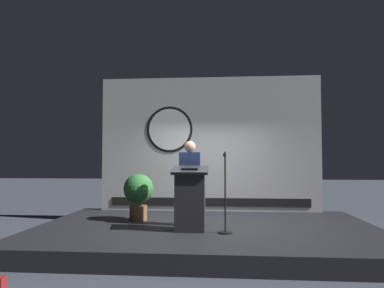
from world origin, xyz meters
The scene contains 7 objects.
ground_plane centered at (0.00, 0.00, 0.00)m, with size 40.00×40.00×0.00m, color #383D47.
stage_platform centered at (0.00, 0.00, 0.15)m, with size 6.40×4.00×0.30m, color black.
banner_display centered at (-0.02, 1.85, 1.93)m, with size 5.37×0.12×3.28m.
podium centered at (-0.27, -0.49, 0.86)m, with size 0.64×0.50×1.15m.
speaker_person centered at (-0.31, -0.01, 1.12)m, with size 0.40×0.26×1.61m.
microphone_stand centered at (0.35, -0.58, 0.79)m, with size 0.24×0.56×1.39m.
potted_plant centered at (-1.43, 0.45, 0.88)m, with size 0.62×0.62×0.96m.
Camera 1 is at (0.26, -6.59, 1.57)m, focal length 32.11 mm.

